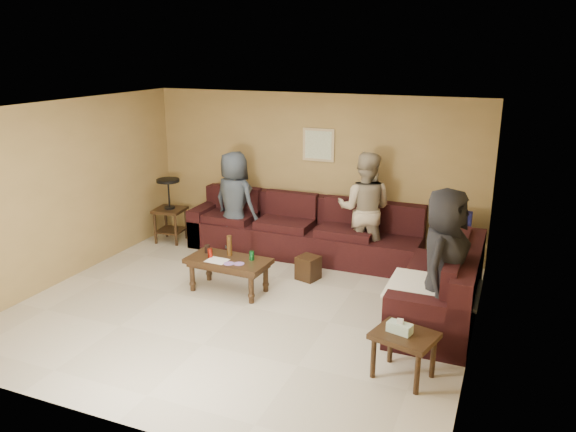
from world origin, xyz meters
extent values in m
plane|color=#BEB6A1|center=(0.00, 0.00, 0.00)|extent=(5.50, 5.50, 0.00)
cube|color=silver|center=(0.00, 0.00, 2.45)|extent=(5.50, 5.00, 0.10)
cube|color=#997D48|center=(0.00, 2.50, 1.25)|extent=(5.50, 0.10, 2.50)
cube|color=#997D48|center=(0.00, -2.50, 1.25)|extent=(5.50, 0.10, 2.50)
cube|color=#997D48|center=(-2.75, 0.00, 1.25)|extent=(0.10, 5.00, 2.50)
cube|color=#997D48|center=(2.75, 0.00, 1.25)|extent=(0.10, 5.00, 2.50)
cube|color=black|center=(0.00, 2.05, 0.23)|extent=(3.70, 0.90, 0.45)
cube|color=black|center=(0.00, 2.38, 0.68)|extent=(3.70, 0.24, 0.45)
cube|color=black|center=(-1.73, 2.05, 0.32)|extent=(0.24, 0.90, 0.63)
cube|color=black|center=(2.30, 0.60, 0.23)|extent=(0.90, 2.00, 0.45)
cube|color=black|center=(2.63, 0.60, 0.68)|extent=(0.24, 2.00, 0.45)
cube|color=black|center=(2.30, -0.28, 0.32)|extent=(0.90, 0.24, 0.63)
cube|color=#121239|center=(2.30, 2.05, 0.75)|extent=(0.45, 0.14, 0.45)
cube|color=white|center=(2.30, 0.15, 0.58)|extent=(1.00, 0.85, 0.04)
cube|color=#311E10|center=(-0.41, 0.36, 0.43)|extent=(1.14, 0.61, 0.06)
cube|color=#311E10|center=(-0.41, 0.36, 0.37)|extent=(1.05, 0.53, 0.05)
cylinder|color=#311E10|center=(-0.87, 0.18, 0.20)|extent=(0.07, 0.07, 0.40)
cylinder|color=#311E10|center=(0.03, 0.13, 0.20)|extent=(0.07, 0.07, 0.40)
cylinder|color=#311E10|center=(-0.85, 0.58, 0.20)|extent=(0.07, 0.07, 0.40)
cylinder|color=#311E10|center=(0.05, 0.54, 0.20)|extent=(0.07, 0.07, 0.40)
cylinder|color=#B02114|center=(-0.66, 0.32, 0.52)|extent=(0.07, 0.07, 0.12)
cylinder|color=#167D34|center=(-0.10, 0.44, 0.52)|extent=(0.07, 0.07, 0.12)
cylinder|color=#3E260E|center=(-0.45, 0.48, 0.60)|extent=(0.07, 0.07, 0.28)
cylinder|color=black|center=(-0.79, 0.46, 0.52)|extent=(0.08, 0.08, 0.11)
cube|color=silver|center=(-0.52, 0.24, 0.47)|extent=(0.29, 0.23, 0.00)
cylinder|color=#C44584|center=(-0.32, 0.20, 0.47)|extent=(0.14, 0.14, 0.01)
cylinder|color=#C44584|center=(-0.19, 0.25, 0.47)|extent=(0.14, 0.14, 0.01)
cube|color=#311E10|center=(-2.29, 1.80, 0.55)|extent=(0.52, 0.52, 0.05)
cube|color=#311E10|center=(-2.29, 1.80, 0.19)|extent=(0.46, 0.46, 0.03)
cylinder|color=#311E10|center=(-2.46, 1.59, 0.28)|extent=(0.05, 0.05, 0.55)
cylinder|color=#311E10|center=(-2.08, 1.63, 0.28)|extent=(0.05, 0.05, 0.55)
cylinder|color=#311E10|center=(-2.50, 1.97, 0.28)|extent=(0.05, 0.05, 0.55)
cylinder|color=#311E10|center=(-2.13, 2.01, 0.28)|extent=(0.05, 0.05, 0.55)
cylinder|color=black|center=(-2.29, 1.80, 0.59)|extent=(0.17, 0.17, 0.03)
cylinder|color=black|center=(-2.29, 1.80, 0.83)|extent=(0.03, 0.03, 0.46)
cylinder|color=black|center=(-2.29, 1.80, 1.06)|extent=(0.38, 0.38, 0.05)
cube|color=#311E10|center=(2.18, -0.83, 0.46)|extent=(0.69, 0.62, 0.05)
cylinder|color=#311E10|center=(1.90, -0.94, 0.23)|extent=(0.05, 0.05, 0.46)
cylinder|color=#311E10|center=(2.36, -1.06, 0.23)|extent=(0.05, 0.05, 0.46)
cylinder|color=#311E10|center=(2.00, -0.59, 0.23)|extent=(0.05, 0.05, 0.46)
cylinder|color=#311E10|center=(2.45, -0.71, 0.23)|extent=(0.05, 0.05, 0.46)
cube|color=silver|center=(2.12, -0.83, 0.54)|extent=(0.26, 0.18, 0.10)
cube|color=silver|center=(2.12, -0.83, 0.61)|extent=(0.06, 0.04, 0.05)
cube|color=#311E10|center=(0.44, 1.15, 0.17)|extent=(0.35, 0.35, 0.34)
cube|color=tan|center=(0.10, 2.48, 1.70)|extent=(0.52, 0.03, 0.52)
cube|color=silver|center=(0.10, 2.46, 1.70)|extent=(0.44, 0.01, 0.44)
imported|color=#313A45|center=(-1.08, 1.84, 0.81)|extent=(0.89, 0.69, 1.62)
imported|color=tan|center=(0.99, 2.04, 0.86)|extent=(0.90, 0.73, 1.72)
imported|color=black|center=(2.38, 0.21, 0.87)|extent=(0.69, 0.93, 1.73)
camera|label=1|loc=(2.99, -5.81, 3.17)|focal=35.00mm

